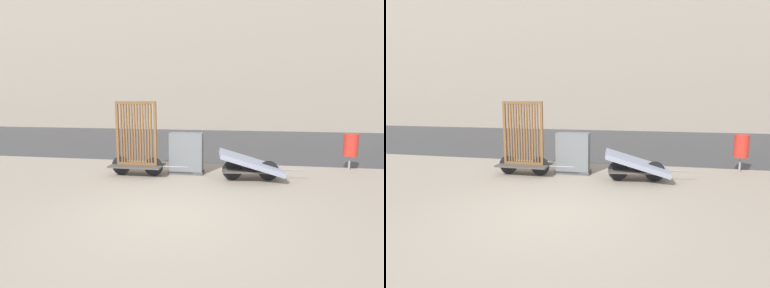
# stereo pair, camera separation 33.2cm
# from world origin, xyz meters

# --- Properties ---
(ground_plane) EXTENTS (60.00, 60.00, 0.00)m
(ground_plane) POSITION_xyz_m (0.00, 0.00, 0.00)
(ground_plane) COLOR gray
(road_strip) EXTENTS (56.00, 10.09, 0.01)m
(road_strip) POSITION_xyz_m (0.00, 9.50, 0.00)
(road_strip) COLOR #424244
(road_strip) RESTS_ON ground_plane
(building_facade) EXTENTS (48.00, 4.00, 13.59)m
(building_facade) POSITION_xyz_m (0.00, 16.55, 6.80)
(building_facade) COLOR #9E9384
(building_facade) RESTS_ON ground_plane
(bike_cart_with_bedframe) EXTENTS (2.16, 0.74, 2.05)m
(bike_cart_with_bedframe) POSITION_xyz_m (-1.54, 2.57, 0.73)
(bike_cart_with_bedframe) COLOR #4C4742
(bike_cart_with_bedframe) RESTS_ON ground_plane
(bike_cart_with_mattress) EXTENTS (2.28, 1.20, 0.77)m
(bike_cart_with_mattress) POSITION_xyz_m (1.55, 2.57, 0.43)
(bike_cart_with_mattress) COLOR #4C4742
(bike_cart_with_mattress) RESTS_ON ground_plane
(utility_cabinet) EXTENTS (0.99, 0.47, 1.16)m
(utility_cabinet) POSITION_xyz_m (-0.24, 3.04, 0.54)
(utility_cabinet) COLOR #4C4C4C
(utility_cabinet) RESTS_ON ground_plane
(trash_bin) EXTENTS (0.39, 0.39, 1.09)m
(trash_bin) POSITION_xyz_m (4.48, 4.11, 0.76)
(trash_bin) COLOR gray
(trash_bin) RESTS_ON ground_plane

